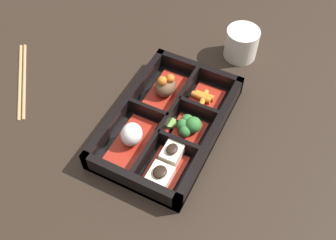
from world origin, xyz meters
The scene contains 11 objects.
ground_plane centered at (0.00, 0.00, 0.00)m, with size 3.00×3.00×0.00m, color black.
bento_base centered at (0.00, 0.00, 0.01)m, with size 0.30×0.19×0.01m.
bento_rim centered at (0.00, 0.00, 0.02)m, with size 0.30×0.19×0.04m.
bowl_rice centered at (-0.07, 0.04, 0.03)m, with size 0.12×0.06×0.05m.
bowl_stew centered at (0.07, 0.04, 0.03)m, with size 0.12×0.06×0.05m.
bowl_tofu centered at (-0.09, -0.04, 0.02)m, with size 0.09×0.06×0.04m.
bowl_greens centered at (0.00, -0.04, 0.03)m, with size 0.07×0.06×0.04m.
bowl_carrots centered at (0.09, -0.04, 0.02)m, with size 0.07×0.06×0.02m.
bowl_pickles centered at (0.00, 0.00, 0.02)m, with size 0.04×0.03×0.01m.
tea_cup centered at (0.26, -0.05, 0.04)m, with size 0.07×0.07×0.07m.
chopsticks centered at (-0.03, 0.34, 0.00)m, with size 0.18×0.15×0.01m.
Camera 1 is at (-0.40, -0.20, 0.62)m, focal length 42.00 mm.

